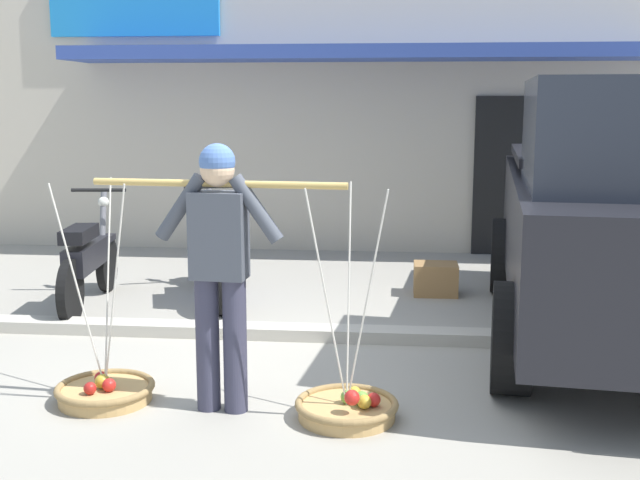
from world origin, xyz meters
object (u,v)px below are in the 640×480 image
at_px(fruit_vendor, 219,260).
at_px(wooden_crate, 436,279).
at_px(motorcycle_second_in_row, 216,254).
at_px(fruit_basket_left_side, 105,390).
at_px(fruit_basket_right_side, 348,407).
at_px(motorcycle_nearest_shop, 88,261).
at_px(parked_truck, 634,218).

bearing_deg(fruit_vendor, wooden_crate, 65.14).
bearing_deg(motorcycle_second_in_row, fruit_basket_left_side, -92.38).
bearing_deg(motorcycle_second_in_row, fruit_basket_right_side, -62.55).
distance_m(fruit_vendor, fruit_basket_left_side, 1.21).
bearing_deg(motorcycle_second_in_row, wooden_crate, 10.61).
bearing_deg(fruit_basket_left_side, motorcycle_second_in_row, 87.62).
relative_size(fruit_vendor, motorcycle_nearest_shop, 0.93).
relative_size(fruit_vendor, fruit_basket_left_side, 1.17).
distance_m(fruit_basket_right_side, motorcycle_nearest_shop, 3.60).
xyz_separation_m(motorcycle_nearest_shop, wooden_crate, (3.30, 0.83, -0.29)).
bearing_deg(motorcycle_second_in_row, parked_truck, -16.88).
bearing_deg(fruit_basket_right_side, motorcycle_second_in_row, 117.45).
bearing_deg(fruit_vendor, fruit_basket_left_side, 175.43).
distance_m(motorcycle_second_in_row, parked_truck, 3.85).
xyz_separation_m(fruit_vendor, parked_truck, (2.96, 1.70, 0.05)).
bearing_deg(motorcycle_second_in_row, fruit_vendor, -76.24).
height_order(motorcycle_second_in_row, parked_truck, parked_truck).
height_order(fruit_basket_left_side, wooden_crate, fruit_basket_left_side).
xyz_separation_m(fruit_basket_left_side, motorcycle_nearest_shop, (-1.02, 2.31, 0.38)).
distance_m(motorcycle_nearest_shop, motorcycle_second_in_row, 1.21).
bearing_deg(parked_truck, fruit_basket_left_side, -156.50).
relative_size(fruit_basket_right_side, motorcycle_nearest_shop, 0.80).
distance_m(fruit_basket_right_side, motorcycle_second_in_row, 3.26).
bearing_deg(parked_truck, fruit_vendor, -150.14).
relative_size(fruit_basket_left_side, parked_truck, 0.30).
bearing_deg(fruit_basket_left_side, fruit_basket_right_side, -4.69).
xyz_separation_m(fruit_basket_left_side, parked_truck, (3.76, 1.63, 0.96)).
xyz_separation_m(fruit_basket_left_side, wooden_crate, (2.29, 3.14, 0.09)).
relative_size(fruit_basket_right_side, parked_truck, 0.30).
distance_m(fruit_basket_right_side, wooden_crate, 3.35).
bearing_deg(motorcycle_nearest_shop, fruit_basket_left_side, -66.26).
relative_size(motorcycle_nearest_shop, wooden_crate, 4.13).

